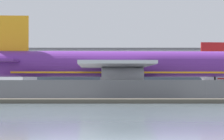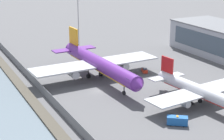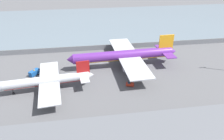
{
  "view_description": "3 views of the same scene",
  "coord_description": "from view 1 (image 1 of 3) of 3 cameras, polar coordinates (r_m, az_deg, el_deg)",
  "views": [
    {
      "loc": [
        -12.35,
        -73.3,
        2.66
      ],
      "look_at": [
        -12.71,
        6.62,
        4.67
      ],
      "focal_mm": 70.0,
      "sensor_mm": 36.0,
      "label": 1
    },
    {
      "loc": [
        99.41,
        -46.02,
        41.92
      ],
      "look_at": [
        -3.69,
        6.93,
        5.0
      ],
      "focal_mm": 60.0,
      "sensor_mm": 36.0,
      "label": 2
    },
    {
      "loc": [
        9.23,
        96.76,
        48.35
      ],
      "look_at": [
        -3.36,
        13.86,
        2.97
      ],
      "focal_mm": 35.0,
      "sensor_mm": 36.0,
      "label": 3
    }
  ],
  "objects": [
    {
      "name": "ground_plane",
      "position": [
        74.38,
        9.83,
        -3.47
      ],
      "size": [
        500.0,
        500.0,
        0.0
      ],
      "primitive_type": "plane",
      "color": "#565659"
    },
    {
      "name": "shoreline_seawall",
      "position": [
        54.28,
        13.44,
        -3.95
      ],
      "size": [
        320.0,
        3.0,
        0.5
      ],
      "color": "#474238",
      "rests_on": "ground"
    },
    {
      "name": "perimeter_fence",
      "position": [
        58.63,
        12.43,
        -2.65
      ],
      "size": [
        280.0,
        0.1,
        2.78
      ],
      "color": "slate",
      "rests_on": "ground"
    },
    {
      "name": "cargo_jet_purple",
      "position": [
        78.58,
        1.26,
        0.64
      ],
      "size": [
        52.87,
        45.62,
        14.44
      ],
      "color": "#602889",
      "rests_on": "ground"
    },
    {
      "name": "terminal_building",
      "position": [
        141.65,
        11.21,
        0.03
      ],
      "size": [
        106.96,
        22.34,
        12.44
      ],
      "color": "#9EA3AD",
      "rests_on": "ground"
    },
    {
      "name": "baggage_tug",
      "position": [
        96.4,
        2.03,
        -2.54
      ],
      "size": [
        3.53,
        2.49,
        1.8
      ],
      "color": "red",
      "rests_on": "ground"
    }
  ]
}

